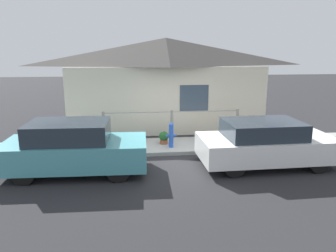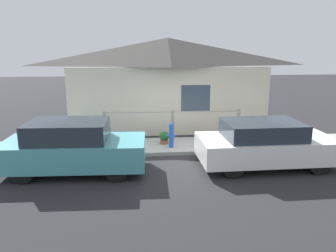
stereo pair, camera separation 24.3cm
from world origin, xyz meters
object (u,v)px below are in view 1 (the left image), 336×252
car_right (265,143)px  fire_hydrant (171,135)px  potted_plant_near_hydrant (164,137)px  car_left (74,148)px

car_right → fire_hydrant: 3.01m
potted_plant_near_hydrant → car_left: bearing=-141.7°
fire_hydrant → potted_plant_near_hydrant: (-0.20, 0.42, -0.21)m
car_left → fire_hydrant: car_left is taller
car_right → fire_hydrant: size_ratio=4.68×
car_left → potted_plant_near_hydrant: 3.35m
car_left → potted_plant_near_hydrant: car_left is taller
car_left → car_right: (5.33, -0.00, -0.04)m
car_right → fire_hydrant: car_right is taller
car_right → fire_hydrant: bearing=145.6°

